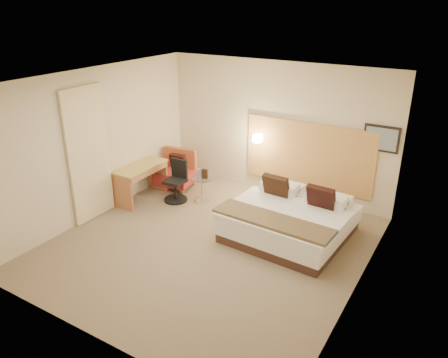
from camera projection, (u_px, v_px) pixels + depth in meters
The scene contains 20 objects.
floor at pixel (209, 245), 7.25m from camera, with size 4.80×5.00×0.02m, color #786751.
ceiling at pixel (207, 80), 6.19m from camera, with size 4.80×5.00×0.02m, color white.
wall_back at pixel (277, 130), 8.70m from camera, with size 4.80×0.02×2.70m, color beige.
wall_front at pixel (82, 241), 4.74m from camera, with size 4.80×0.02×2.70m, color beige.
wall_left at pixel (96, 144), 7.87m from camera, with size 0.02×5.00×2.70m, color beige.
wall_right at pixel (366, 205), 5.57m from camera, with size 0.02×5.00×2.70m, color beige.
headboard_panel at pixel (308, 155), 8.49m from camera, with size 2.60×0.04×1.30m, color tan.
art_frame at pixel (381, 139), 7.65m from camera, with size 0.62×0.03×0.47m, color black.
art_canvas at pixel (381, 139), 7.64m from camera, with size 0.54×0.01×0.39m, color gray.
lamp_arm at pixel (259, 138), 8.87m from camera, with size 0.02×0.02×0.12m, color white.
lamp_shade at pixel (257, 138), 8.83m from camera, with size 0.15×0.15×0.15m, color beige.
curtain at pixel (88, 155), 7.70m from camera, with size 0.06×0.90×2.42m, color beige.
bottle_a at pixel (198, 173), 8.61m from camera, with size 0.05×0.05×0.18m, color #8DB2DA.
bottle_b at pixel (202, 173), 8.61m from camera, with size 0.05×0.05×0.18m, color #7E9BC4.
menu_folder at pixel (205, 174), 8.53m from camera, with size 0.12×0.04×0.20m, color #311B14.
bed at pixel (290, 219), 7.41m from camera, with size 2.02×1.98×0.94m.
lounge_chair at pixel (176, 172), 9.37m from camera, with size 0.84×0.76×0.79m.
side_table at pixel (202, 188), 8.69m from camera, with size 0.48×0.48×0.50m.
desk at pixel (141, 173), 8.65m from camera, with size 0.54×1.16×0.72m.
desk_chair at pixel (176, 184), 8.70m from camera, with size 0.49×0.49×0.83m.
Camera 1 is at (3.45, -5.23, 3.81)m, focal length 35.00 mm.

